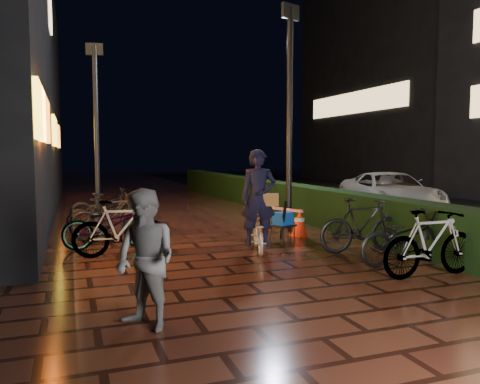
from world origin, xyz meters
name	(u,v)px	position (x,y,z in m)	size (l,w,h in m)	color
ground	(267,271)	(0.00, 0.00, 0.00)	(80.00, 80.00, 0.00)	#381911
asphalt_road	(458,212)	(9.00, 5.00, 0.00)	(11.00, 60.00, 0.01)	black
hedge	(264,194)	(3.30, 8.00, 0.50)	(0.70, 20.00, 1.00)	black
bystander_person	(146,260)	(-2.25, -1.87, 0.78)	(0.76, 0.59, 1.56)	#5E5E60
van	(390,193)	(6.59, 5.43, 0.66)	(2.17, 4.72, 1.31)	#B5B4B9
lamp_post_hedge	(290,107)	(2.24, 3.83, 3.09)	(0.53, 0.24, 5.62)	black
lamp_post_sf	(96,124)	(-2.28, 7.09, 2.76)	(0.48, 0.16, 5.02)	black
cyclist	(258,214)	(0.43, 1.45, 0.75)	(0.86, 1.48, 2.01)	silver
traffic_barrier	(281,220)	(1.78, 3.30, 0.31)	(0.89, 1.51, 0.62)	red
cart_assembly	(283,220)	(1.31, 2.19, 0.48)	(0.62, 0.67, 0.94)	black
parked_bikes_storefront	(109,217)	(-2.21, 3.92, 0.50)	(2.02, 5.13, 1.07)	black
parked_bikes_hedge	(398,235)	(2.34, -0.31, 0.51)	(1.97, 2.52, 1.07)	black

